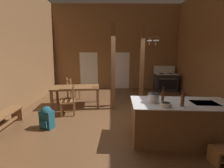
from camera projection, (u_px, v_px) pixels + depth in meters
ground_plane at (121, 121)px, 4.40m from camera, size 7.66×9.42×0.10m
wall_back at (116, 48)px, 8.26m from camera, size 7.66×0.14×4.57m
glazed_door_back_left at (89, 71)px, 8.42m from camera, size 1.00×0.01×2.05m
glazed_panel_back_right at (122, 71)px, 8.43m from camera, size 0.84×0.01×2.05m
kitchen_island at (180, 121)px, 3.28m from camera, size 2.22×1.09×0.88m
stove_range at (165, 82)px, 7.98m from camera, size 1.18×0.87×1.32m
support_post_with_pot_rack at (143, 64)px, 5.45m from camera, size 0.65×0.20×2.92m
support_post_center at (113, 68)px, 5.05m from camera, size 0.14×0.14×2.92m
step_stool at (223, 155)px, 2.57m from camera, size 0.37×0.29×0.30m
dining_table at (76, 89)px, 5.51m from camera, size 1.79×1.08×0.74m
ladderback_chair_near_window at (69, 101)px, 4.73m from camera, size 0.52×0.52×0.95m
ladderback_chair_by_post at (72, 89)px, 6.38m from camera, size 0.62×0.62×0.95m
bench_along_left_wall at (3, 119)px, 3.74m from camera, size 0.42×1.28×0.44m
backpack at (47, 117)px, 3.84m from camera, size 0.37×0.36×0.60m
stockpot_on_counter at (154, 98)px, 3.18m from camera, size 0.30×0.23×0.20m
mixing_bowl_on_counter at (166, 105)px, 2.93m from camera, size 0.22×0.22×0.08m
bottle_tall_on_counter at (183, 100)px, 2.93m from camera, size 0.07×0.07×0.31m
bottle_short_on_counter at (163, 96)px, 3.25m from camera, size 0.06×0.06×0.31m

